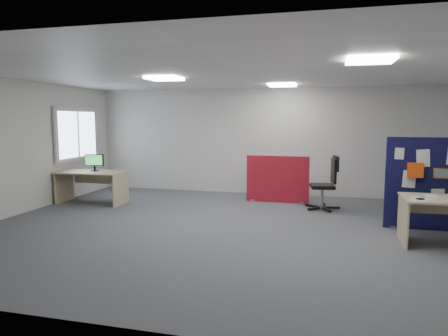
% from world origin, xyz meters
% --- Properties ---
extents(floor, '(9.00, 9.00, 0.00)m').
position_xyz_m(floor, '(0.00, 0.00, 0.00)').
color(floor, '#505358').
rests_on(floor, ground).
extents(ceiling, '(9.00, 7.00, 0.02)m').
position_xyz_m(ceiling, '(0.00, 0.00, 2.70)').
color(ceiling, white).
rests_on(ceiling, wall_back).
extents(wall_back, '(9.00, 0.02, 2.70)m').
position_xyz_m(wall_back, '(0.00, 3.50, 1.35)').
color(wall_back, silver).
rests_on(wall_back, floor).
extents(wall_front, '(9.00, 0.02, 2.70)m').
position_xyz_m(wall_front, '(0.00, -3.50, 1.35)').
color(wall_front, silver).
rests_on(wall_front, floor).
extents(wall_left, '(0.02, 7.00, 2.70)m').
position_xyz_m(wall_left, '(-4.50, 0.00, 1.35)').
color(wall_left, silver).
rests_on(wall_left, floor).
extents(window, '(0.06, 1.70, 1.30)m').
position_xyz_m(window, '(-4.44, 2.00, 1.55)').
color(window, white).
rests_on(window, wall_left).
extents(ceiling_lights, '(4.10, 4.10, 0.04)m').
position_xyz_m(ceiling_lights, '(0.33, 0.67, 2.67)').
color(ceiling_lights, white).
rests_on(ceiling_lights, ceiling).
extents(navy_divider, '(1.95, 0.30, 1.61)m').
position_xyz_m(navy_divider, '(3.46, 0.79, 0.81)').
color(navy_divider, '#0F0F39').
rests_on(navy_divider, floor).
extents(red_divider, '(1.44, 0.30, 1.08)m').
position_xyz_m(red_divider, '(0.42, 2.49, 0.53)').
color(red_divider, maroon).
rests_on(red_divider, floor).
extents(second_desk, '(1.51, 0.76, 0.73)m').
position_xyz_m(second_desk, '(-3.68, 1.41, 0.55)').
color(second_desk, tan).
rests_on(second_desk, floor).
extents(monitor_second, '(0.42, 0.19, 0.39)m').
position_xyz_m(monitor_second, '(-3.68, 1.51, 0.94)').
color(monitor_second, black).
rests_on(monitor_second, second_desk).
extents(office_chair, '(0.74, 0.74, 1.12)m').
position_xyz_m(office_chair, '(1.55, 2.01, 0.64)').
color(office_chair, black).
rests_on(office_chair, floor).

